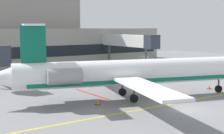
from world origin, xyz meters
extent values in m
cube|color=slate|center=(0.00, 0.00, -0.05)|extent=(120.00, 120.00, 0.10)
cube|color=yellow|center=(0.00, 2.67, 0.00)|extent=(108.00, 0.24, 0.01)
cube|color=red|center=(-3.84, 12.06, 0.00)|extent=(0.30, 8.00, 0.01)
cube|color=gray|center=(3.33, 46.04, 3.89)|extent=(58.39, 12.09, 7.78)
cube|color=gray|center=(1.50, 49.06, 13.69)|extent=(23.71, 8.46, 11.82)
cube|color=black|center=(3.33, 39.95, 3.23)|extent=(56.05, 0.12, 2.20)
cube|color=silver|center=(17.02, 32.68, 5.36)|extent=(1.40, 14.63, 2.40)
cube|color=#2D333D|center=(17.02, 24.47, 5.36)|extent=(2.40, 2.00, 2.64)
cylinder|color=#4C4C51|center=(17.02, 38.50, 2.08)|extent=(0.44, 0.44, 4.16)
cylinder|color=#4C4C51|center=(17.02, 26.17, 2.08)|extent=(0.44, 0.44, 4.16)
cube|color=#2D333D|center=(-12.22, 20.65, 4.50)|extent=(2.40, 2.00, 2.64)
cylinder|color=white|center=(-0.49, 6.90, 3.08)|extent=(27.75, 10.98, 2.87)
cube|color=#0C664C|center=(-0.49, 6.90, 2.29)|extent=(24.98, 9.88, 0.52)
cube|color=white|center=(-0.54, 14.58, 2.65)|extent=(6.13, 12.10, 0.28)
cube|color=white|center=(-4.83, 0.56, 2.65)|extent=(6.13, 12.10, 0.28)
cylinder|color=gray|center=(-8.44, 11.69, 3.29)|extent=(3.75, 2.51, 1.58)
cylinder|color=gray|center=(-9.76, 7.37, 3.29)|extent=(3.75, 2.51, 1.58)
cube|color=#0C664C|center=(-11.79, 10.35, 6.46)|extent=(2.54, 0.98, 3.89)
cube|color=white|center=(-11.79, 10.35, 8.40)|extent=(3.26, 4.97, 0.20)
cylinder|color=#3F3F44|center=(9.74, 3.77, 1.27)|extent=(0.20, 0.20, 1.19)
cylinder|color=black|center=(9.74, 3.77, 0.45)|extent=(0.96, 0.60, 0.90)
cylinder|color=#3F3F44|center=(-1.29, 9.09, 1.27)|extent=(0.20, 0.20, 1.19)
cylinder|color=black|center=(-1.29, 9.09, 0.45)|extent=(0.96, 0.60, 0.90)
cylinder|color=#3F3F44|center=(-2.38, 5.53, 1.27)|extent=(0.20, 0.20, 1.19)
cylinder|color=black|center=(-2.38, 5.53, 0.45)|extent=(0.96, 0.60, 0.90)
cube|color=silver|center=(20.11, 29.56, 0.62)|extent=(4.39, 2.82, 0.55)
cube|color=#B8B1A9|center=(19.03, 29.24, 1.56)|extent=(2.00, 1.95, 1.32)
cylinder|color=black|center=(19.00, 28.33, 0.35)|extent=(0.75, 0.47, 0.70)
cylinder|color=black|center=(18.50, 29.98, 0.35)|extent=(0.75, 0.47, 0.70)
cylinder|color=black|center=(21.73, 29.15, 0.35)|extent=(0.75, 0.47, 0.70)
cylinder|color=black|center=(21.23, 30.80, 0.35)|extent=(0.75, 0.47, 0.70)
cone|color=orange|center=(-6.20, 6.87, 0.28)|extent=(0.36, 0.36, 0.55)
cube|color=black|center=(-6.20, 6.87, 0.02)|extent=(0.47, 0.47, 0.04)
cone|color=orange|center=(10.74, 6.02, 0.28)|extent=(0.36, 0.36, 0.55)
cube|color=black|center=(10.74, 6.02, 0.02)|extent=(0.47, 0.47, 0.04)
camera|label=1|loc=(-24.88, -22.46, 8.24)|focal=53.85mm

